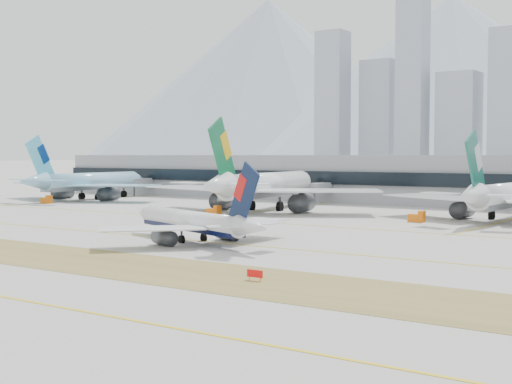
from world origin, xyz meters
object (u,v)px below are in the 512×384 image
Objects in this scene: taxiing_airliner at (195,223)px; terminal at (426,179)px; widebody_korean at (88,183)px; widebody_cathay at (506,197)px; widebody_eva at (264,187)px.

terminal is (-5.71, 121.86, 4.06)m from taxiing_airliner.
widebody_korean reaches higher than taxiing_airliner.
widebody_cathay is 63.06m from terminal.
widebody_cathay is at bearing -94.09° from taxiing_airliner.
widebody_korean is 0.89× the size of widebody_eva.
widebody_korean is at bearing 76.35° from widebody_eva.
widebody_korean is (-103.93, 69.82, 2.28)m from taxiing_airliner.
widebody_korean is 1.05× the size of widebody_cathay.
terminal is (-38.44, 49.95, 2.04)m from widebody_cathay.
widebody_eva is at bearing -45.41° from taxiing_airliner.
widebody_cathay is (61.56, 7.79, -1.02)m from widebody_eva.
widebody_eva reaches higher than taxiing_airliner.
widebody_eva is (-28.83, 64.13, 3.04)m from taxiing_airliner.
taxiing_airliner is at bearing -165.10° from widebody_eva.
widebody_eva is at bearing 99.64° from widebody_cathay.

